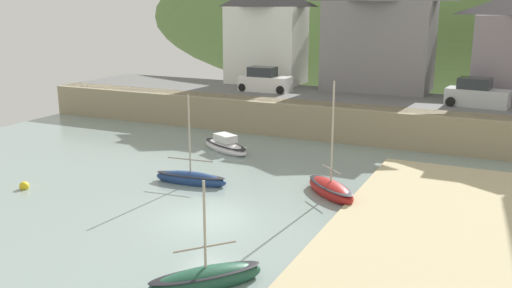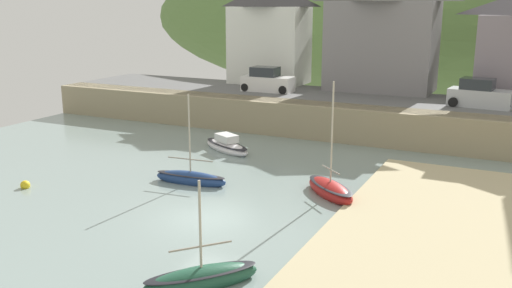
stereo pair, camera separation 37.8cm
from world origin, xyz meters
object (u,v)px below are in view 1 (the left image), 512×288
at_px(parked_car_by_wall, 477,95).
at_px(mooring_buoy, 24,186).
at_px(waterfront_building_centre, 379,32).
at_px(sailboat_white_hull, 331,189).
at_px(sailboat_nearest_shore, 225,146).
at_px(waterfront_building_left, 266,32).
at_px(parked_car_near_slipway, 265,81).
at_px(rowboat_small_beached, 206,279).
at_px(fishing_boat_green, 191,178).

relative_size(parked_car_by_wall, mooring_buoy, 8.66).
bearing_deg(waterfront_building_centre, parked_car_by_wall, -29.40).
xyz_separation_m(sailboat_white_hull, sailboat_nearest_shore, (-8.86, 5.42, 0.01)).
height_order(waterfront_building_left, parked_car_near_slipway, waterfront_building_left).
height_order(sailboat_white_hull, parked_car_near_slipway, sailboat_white_hull).
xyz_separation_m(rowboat_small_beached, parked_car_near_slipway, (-9.72, 26.18, 2.91)).
bearing_deg(waterfront_building_centre, fishing_boat_green, -102.36).
distance_m(fishing_boat_green, rowboat_small_beached, 11.39).
xyz_separation_m(waterfront_building_left, mooring_buoy, (-2.09, -25.69, -6.67)).
height_order(sailboat_nearest_shore, mooring_buoy, sailboat_nearest_shore).
relative_size(waterfront_building_left, waterfront_building_centre, 0.95).
height_order(sailboat_white_hull, sailboat_nearest_shore, sailboat_white_hull).
xyz_separation_m(waterfront_building_centre, mooring_buoy, (-11.97, -25.69, -6.90)).
bearing_deg(fishing_boat_green, parked_car_by_wall, 47.76).
bearing_deg(rowboat_small_beached, parked_car_by_wall, 27.42).
relative_size(rowboat_small_beached, sailboat_nearest_shore, 0.90).
xyz_separation_m(waterfront_building_centre, sailboat_nearest_shore, (-6.24, -14.44, -6.74)).
bearing_deg(sailboat_white_hull, waterfront_building_left, 164.73).
height_order(sailboat_white_hull, parked_car_by_wall, sailboat_white_hull).
bearing_deg(parked_car_by_wall, mooring_buoy, -126.57).
bearing_deg(parked_car_near_slipway, mooring_buoy, -102.03).
bearing_deg(mooring_buoy, sailboat_white_hull, 21.79).
height_order(sailboat_nearest_shore, parked_car_near_slipway, parked_car_near_slipway).
distance_m(fishing_boat_green, mooring_buoy, 8.54).
relative_size(waterfront_building_left, sailboat_white_hull, 1.46).
bearing_deg(fishing_boat_green, mooring_buoy, -154.03).
bearing_deg(fishing_boat_green, rowboat_small_beached, -60.99).
distance_m(waterfront_building_left, mooring_buoy, 26.62).
distance_m(waterfront_building_left, parked_car_by_wall, 18.77).
height_order(waterfront_building_left, sailboat_nearest_shore, waterfront_building_left).
distance_m(waterfront_building_left, sailboat_nearest_shore, 16.25).
xyz_separation_m(fishing_boat_green, parked_car_near_slipway, (-3.32, 16.77, 2.92)).
distance_m(fishing_boat_green, sailboat_nearest_shore, 7.01).
height_order(waterfront_building_centre, parked_car_near_slipway, waterfront_building_centre).
distance_m(waterfront_building_centre, parked_car_near_slipway, 9.94).
height_order(waterfront_building_centre, rowboat_small_beached, waterfront_building_centre).
height_order(parked_car_near_slipway, mooring_buoy, parked_car_near_slipway).
xyz_separation_m(fishing_boat_green, parked_car_by_wall, (12.65, 16.77, 2.92)).
height_order(waterfront_building_left, waterfront_building_centre, waterfront_building_centre).
distance_m(fishing_boat_green, parked_car_by_wall, 21.20).
xyz_separation_m(sailboat_white_hull, parked_car_by_wall, (5.36, 15.36, 2.90)).
bearing_deg(sailboat_nearest_shore, waterfront_building_left, 131.97).
relative_size(waterfront_building_centre, rowboat_small_beached, 2.30).
xyz_separation_m(rowboat_small_beached, sailboat_nearest_shore, (-7.99, 16.25, 0.02)).
xyz_separation_m(fishing_boat_green, sailboat_nearest_shore, (-1.58, 6.83, 0.03)).
bearing_deg(sailboat_white_hull, mooring_buoy, -115.66).
height_order(waterfront_building_left, rowboat_small_beached, waterfront_building_left).
distance_m(waterfront_building_centre, rowboat_small_beached, 31.47).
relative_size(waterfront_building_centre, fishing_boat_green, 1.83).
bearing_deg(parked_car_near_slipway, fishing_boat_green, -80.18).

